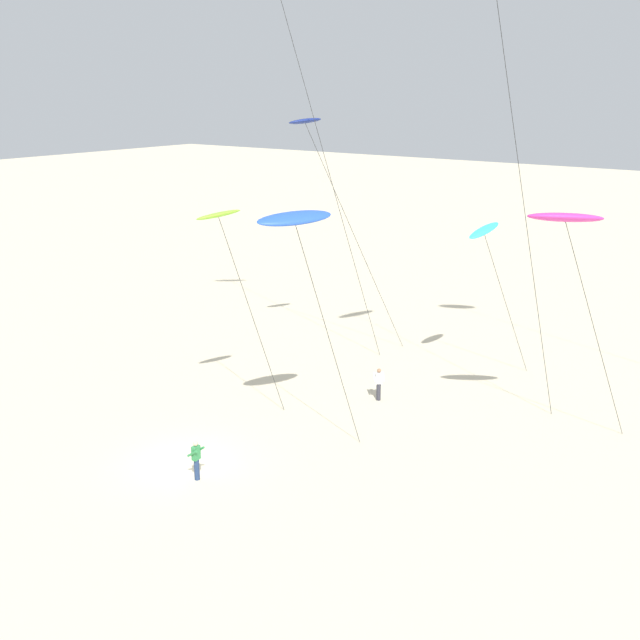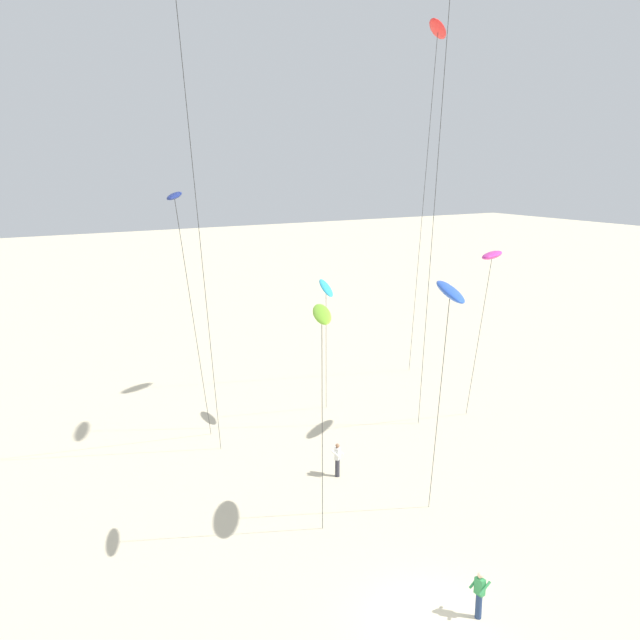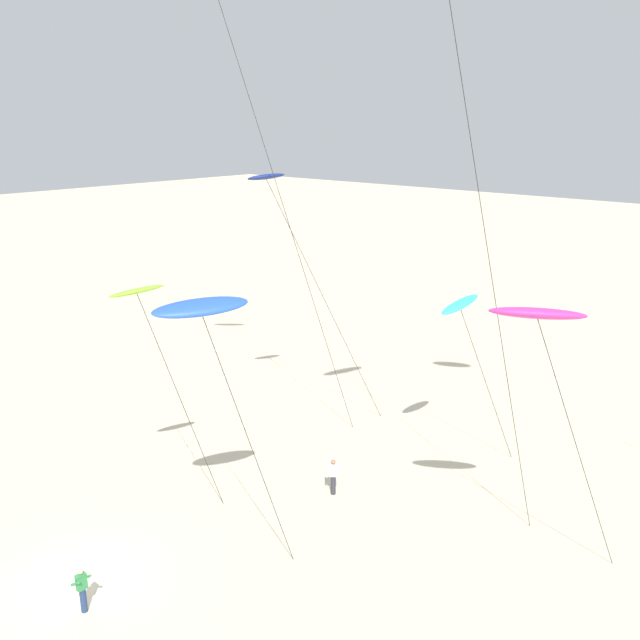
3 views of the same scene
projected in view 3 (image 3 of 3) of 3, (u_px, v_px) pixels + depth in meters
ground_plane at (82, 583)px, 24.19m from camera, size 260.00×260.00×0.00m
kite_navy at (268, 181)px, 32.21m from camera, size 3.99×6.26×13.51m
kite_lime at (138, 294)px, 25.58m from camera, size 2.21×3.56×9.94m
kite_cyan at (460, 306)px, 29.91m from camera, size 2.35×3.96×8.51m
kite_magenta at (538, 314)px, 21.13m from camera, size 3.77×4.95×10.41m
kite_blue at (201, 308)px, 21.74m from camera, size 2.73×4.14×10.50m
kite_flyer_nearest at (82, 589)px, 22.54m from camera, size 0.53×0.55×1.67m
kite_flyer_middle at (333, 476)px, 29.65m from camera, size 0.73×0.72×1.67m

